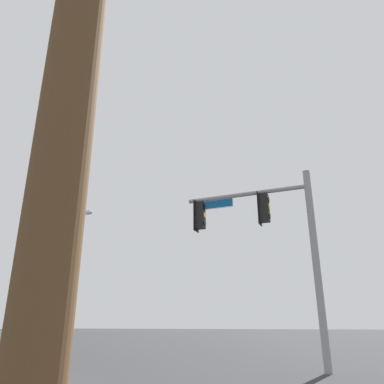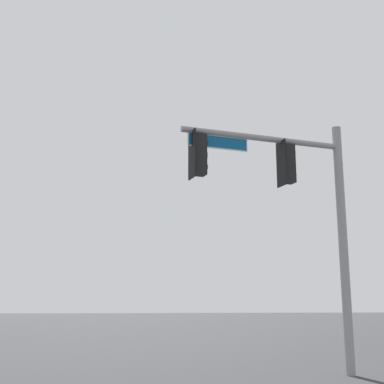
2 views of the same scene
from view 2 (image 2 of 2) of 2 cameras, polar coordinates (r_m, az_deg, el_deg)
name	(u,v)px [view 2 (image 2 of 2)]	position (r m, az deg, el deg)	size (l,w,h in m)	color
signal_pole_near	(295,199)	(15.10, 10.97, -0.71)	(4.94, 0.77, 6.99)	gray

